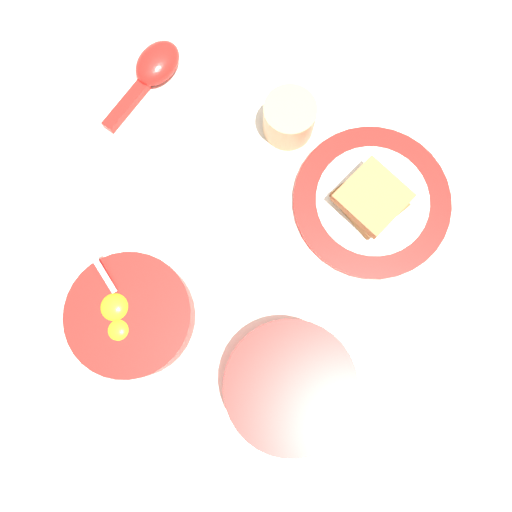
% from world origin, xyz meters
% --- Properties ---
extents(ground_plane, '(3.00, 3.00, 0.00)m').
position_xyz_m(ground_plane, '(0.00, 0.00, 0.00)').
color(ground_plane, silver).
extents(egg_bowl, '(0.17, 0.17, 0.08)m').
position_xyz_m(egg_bowl, '(-0.22, 0.08, 0.03)').
color(egg_bowl, red).
rests_on(egg_bowl, ground_plane).
extents(toast_plate, '(0.23, 0.23, 0.01)m').
position_xyz_m(toast_plate, '(0.04, -0.18, 0.01)').
color(toast_plate, red).
rests_on(toast_plate, ground_plane).
extents(toast_sandwich, '(0.11, 0.11, 0.04)m').
position_xyz_m(toast_sandwich, '(0.04, -0.18, 0.03)').
color(toast_sandwich, brown).
rests_on(toast_sandwich, toast_plate).
extents(soup_spoon, '(0.17, 0.09, 0.04)m').
position_xyz_m(soup_spoon, '(0.13, 0.18, 0.02)').
color(soup_spoon, red).
rests_on(soup_spoon, ground_plane).
extents(congee_bowl, '(0.17, 0.17, 0.06)m').
position_xyz_m(congee_bowl, '(-0.24, -0.15, 0.03)').
color(congee_bowl, red).
rests_on(congee_bowl, ground_plane).
extents(drinking_cup, '(0.08, 0.08, 0.06)m').
position_xyz_m(drinking_cup, '(0.12, -0.03, 0.03)').
color(drinking_cup, tan).
rests_on(drinking_cup, ground_plane).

